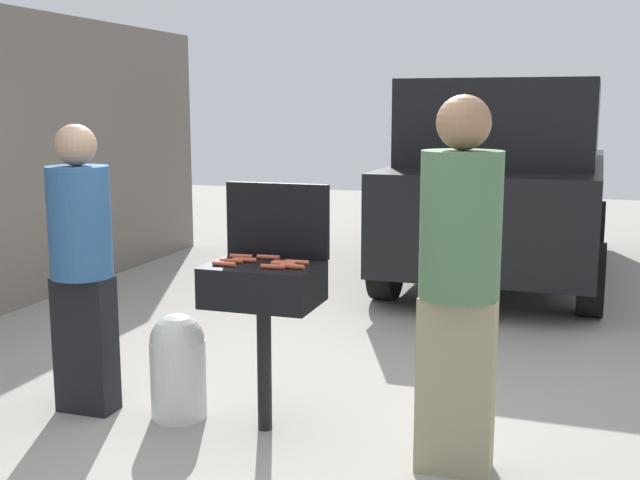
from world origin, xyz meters
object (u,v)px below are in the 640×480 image
hot_dog_2 (268,257)px  hot_dog_7 (297,262)px  hot_dog_9 (285,263)px  person_left (81,259)px  hot_dog_6 (245,260)px  hot_dog_1 (224,264)px  hot_dog_0 (283,264)px  person_right (459,273)px  bbq_grill (263,290)px  hot_dog_8 (273,267)px  hot_dog_4 (232,261)px  propane_tank (178,364)px  parked_minivan (506,178)px  hot_dog_3 (293,267)px  hot_dog_5 (241,256)px

hot_dog_2 → hot_dog_7: (0.20, -0.09, 0.00)m
hot_dog_9 → person_left: person_left is taller
hot_dog_2 → hot_dog_6: size_ratio=1.00×
hot_dog_1 → hot_dog_6: (0.06, 0.13, 0.00)m
hot_dog_0 → person_right: bearing=-9.3°
hot_dog_1 → person_right: 1.26m
hot_dog_0 → hot_dog_6: size_ratio=1.00×
hot_dog_6 → bbq_grill: bearing=-11.3°
bbq_grill → hot_dog_0: size_ratio=7.22×
hot_dog_8 → person_right: (0.98, -0.07, 0.05)m
hot_dog_0 → person_left: size_ratio=0.08×
hot_dog_4 → person_left: (-0.93, -0.04, -0.04)m
hot_dog_8 → propane_tank: 0.90m
hot_dog_4 → hot_dog_8: same height
bbq_grill → hot_dog_7: bearing=16.0°
hot_dog_2 → hot_dog_9: (0.15, -0.12, 0.00)m
hot_dog_0 → hot_dog_2: same height
hot_dog_7 → hot_dog_2: bearing=156.2°
hot_dog_2 → hot_dog_6: bearing=-129.2°
hot_dog_0 → parked_minivan: 4.67m
bbq_grill → propane_tank: bbq_grill is taller
hot_dog_3 → hot_dog_4: bearing=174.3°
bbq_grill → hot_dog_9: size_ratio=7.22×
bbq_grill → hot_dog_6: hot_dog_6 is taller
hot_dog_2 → person_left: 1.10m
hot_dog_1 → hot_dog_8: (0.28, 0.01, 0.00)m
hot_dog_8 → person_right: bearing=-4.2°
hot_dog_3 → parked_minivan: size_ratio=0.03×
bbq_grill → hot_dog_7: size_ratio=7.22×
hot_dog_7 → person_right: bearing=-13.9°
bbq_grill → hot_dog_1: bearing=-148.4°
hot_dog_9 → person_left: 1.23m
hot_dog_8 → person_right: person_right is taller
hot_dog_3 → person_left: person_left is taller
hot_dog_1 → person_right: person_right is taller
hot_dog_3 → hot_dog_1: bearing=-172.7°
bbq_grill → hot_dog_9: 0.20m
hot_dog_5 → hot_dog_6: 0.11m
hot_dog_2 → person_right: (1.10, -0.31, 0.05)m
hot_dog_3 → hot_dog_8: 0.10m
hot_dog_0 → hot_dog_6: bearing=170.7°
bbq_grill → hot_dog_3: size_ratio=7.22×
hot_dog_5 → person_right: 1.29m
hot_dog_1 → hot_dog_5: bearing=89.8°
hot_dog_3 → hot_dog_4: 0.37m
hot_dog_2 → hot_dog_8: 0.27m
hot_dog_4 → hot_dog_6: same height
hot_dog_7 → person_right: 0.93m
person_left → hot_dog_8: bearing=-10.6°
propane_tank → hot_dog_3: bearing=-5.3°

